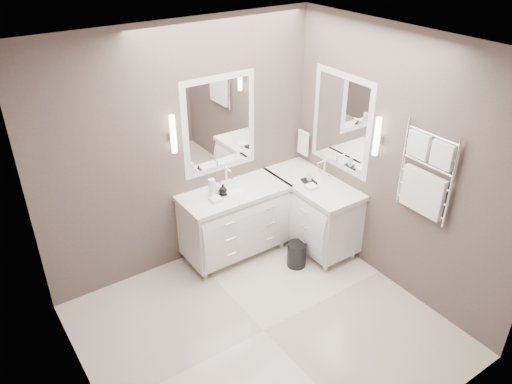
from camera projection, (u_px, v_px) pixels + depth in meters
floor at (264, 331)px, 4.86m from camera, size 3.20×3.00×0.01m
ceiling at (267, 51)px, 3.53m from camera, size 3.20×3.00×0.01m
wall_back at (183, 151)px, 5.27m from camera, size 3.20×0.01×2.70m
wall_front at (404, 318)px, 3.12m from camera, size 3.20×0.01×2.70m
wall_left at (74, 284)px, 3.41m from camera, size 0.01×3.00×2.70m
wall_right at (396, 165)px, 4.98m from camera, size 0.01×3.00×2.70m
vanity_back at (235, 219)px, 5.72m from camera, size 1.24×0.59×0.97m
vanity_right at (311, 208)px, 5.92m from camera, size 0.59×1.24×0.97m
mirror_back at (220, 125)px, 5.38m from camera, size 0.90×0.02×1.10m
mirror_right at (341, 122)px, 5.45m from camera, size 0.02×0.90×1.10m
sconce_back at (173, 135)px, 5.03m from camera, size 0.06×0.06×0.40m
sconce_right at (377, 137)px, 4.98m from camera, size 0.06×0.06×0.40m
towel_bar_corner at (303, 142)px, 6.04m from camera, size 0.03×0.22×0.30m
towel_ladder at (425, 178)px, 4.65m from camera, size 0.06×0.58×0.90m
waste_bin at (297, 254)px, 5.68m from camera, size 0.28×0.28×0.30m
amenity_tray_back at (219, 194)px, 5.46m from camera, size 0.15×0.12×0.02m
amenity_tray_right at (309, 182)px, 5.70m from camera, size 0.16×0.19×0.03m
water_bottle at (212, 188)px, 5.37m from camera, size 0.10×0.10×0.22m
soap_bottle_a at (216, 188)px, 5.42m from camera, size 0.06×0.06×0.14m
soap_bottle_b at (223, 189)px, 5.42m from camera, size 0.12×0.12×0.11m
soap_bottle_c at (309, 175)px, 5.66m from camera, size 0.07×0.07×0.15m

